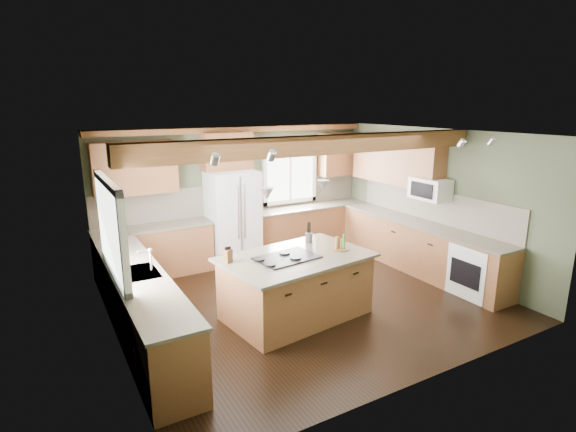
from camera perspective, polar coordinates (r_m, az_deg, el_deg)
floor at (r=7.27m, az=2.08°, el=-10.49°), size 5.60×5.60×0.00m
ceiling at (r=6.62m, az=2.28°, el=10.42°), size 5.60×5.60×0.00m
wall_back at (r=9.00m, az=-6.26°, el=2.99°), size 5.60×0.00×5.60m
wall_left at (r=5.91m, az=-21.63°, el=-3.92°), size 0.00×5.00×5.00m
wall_right at (r=8.61m, az=18.23°, el=1.84°), size 0.00×5.00×5.00m
ceiling_beam at (r=6.29m, az=4.27°, el=9.00°), size 5.55×0.26×0.26m
soffit_trim at (r=8.75m, az=-6.22°, el=10.87°), size 5.55×0.20×0.10m
backsplash_back at (r=9.00m, az=-6.21°, el=2.41°), size 5.58×0.03×0.58m
backsplash_right at (r=8.65m, az=17.88°, el=1.31°), size 0.03×3.70×0.58m
base_cab_back_left at (r=8.40m, az=-16.55°, el=-4.41°), size 2.02×0.60×0.88m
counter_back_left at (r=8.27m, az=-16.78°, el=-1.39°), size 2.06×0.64×0.04m
base_cab_back_right at (r=9.62m, az=2.76°, el=-1.48°), size 2.62×0.60×0.88m
counter_back_right at (r=9.50m, az=2.79°, el=1.19°), size 2.66×0.64×0.04m
base_cab_left at (r=6.30m, az=-18.25°, el=-10.89°), size 0.60×3.70×0.88m
counter_left at (r=6.13m, az=-18.58°, el=-6.98°), size 0.64×3.74×0.04m
base_cab_right at (r=8.64m, az=16.20°, el=-3.87°), size 0.60×3.70×0.88m
counter_right at (r=8.51m, az=16.42°, el=-0.92°), size 0.64×3.74×0.04m
upper_cab_back_left at (r=8.14m, az=-18.88°, el=5.78°), size 1.40×0.35×0.90m
upper_cab_over_fridge at (r=8.60m, az=-7.79°, el=8.15°), size 0.96×0.35×0.70m
upper_cab_right at (r=9.00m, az=13.55°, el=6.87°), size 0.35×2.20×0.90m
upper_cab_back_corner at (r=9.88m, az=6.48°, el=7.80°), size 0.90×0.35×0.90m
window_left at (r=5.89m, az=-21.74°, el=-1.44°), size 0.04×1.60×1.05m
window_back at (r=9.44m, az=0.18°, el=5.14°), size 1.10×0.04×1.00m
sink at (r=6.12m, az=-18.58°, el=-6.93°), size 0.50×0.65×0.03m
faucet at (r=6.11m, az=-17.03°, el=-5.42°), size 0.02×0.02×0.28m
dishwasher at (r=5.17m, az=-15.02°, el=-16.57°), size 0.60×0.60×0.84m
oven at (r=7.85m, az=22.95°, el=-6.37°), size 0.60×0.72×0.84m
microwave at (r=8.37m, az=17.60°, el=3.30°), size 0.40×0.70×0.38m
pendant_left at (r=5.87m, az=-2.68°, el=2.84°), size 0.18×0.18×0.16m
pendant_right at (r=6.47m, az=4.48°, el=3.86°), size 0.18×0.18×0.16m
refrigerator at (r=8.63m, az=-7.00°, el=-0.24°), size 0.90×0.74×1.80m
island at (r=6.58m, az=1.01°, el=-9.03°), size 2.09×1.44×0.88m
island_top at (r=6.41m, az=1.03°, el=-5.25°), size 2.24×1.58×0.04m
cooktop at (r=6.31m, az=-0.14°, el=-5.30°), size 0.91×0.67×0.02m
knife_block at (r=6.17m, az=-7.63°, el=-5.07°), size 0.13×0.12×0.18m
utensil_crock at (r=6.99m, az=2.68°, el=-2.80°), size 0.12×0.12×0.15m
bottle_tray at (r=6.68m, az=6.72°, el=-3.33°), size 0.30×0.30×0.23m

